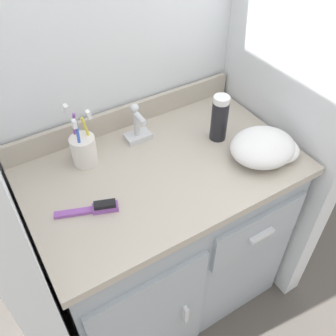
{
  "coord_description": "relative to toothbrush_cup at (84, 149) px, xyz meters",
  "views": [
    {
      "loc": [
        -0.45,
        -0.76,
        1.62
      ],
      "look_at": [
        0.0,
        -0.03,
        0.8
      ],
      "focal_mm": 40.0,
      "sensor_mm": 36.0,
      "label": 1
    }
  ],
  "objects": [
    {
      "name": "vanity",
      "position": [
        0.2,
        -0.16,
        -0.43
      ],
      "size": [
        0.9,
        0.57,
        0.78
      ],
      "color": "#9EA8B2",
      "rests_on": "ground_plane"
    },
    {
      "name": "ground_plane",
      "position": [
        0.2,
        -0.16,
        -0.84
      ],
      "size": [
        6.0,
        6.0,
        0.0
      ],
      "primitive_type": "plane",
      "color": "#4C4742"
    },
    {
      "name": "toothbrush_cup",
      "position": [
        0.0,
        0.0,
        0.0
      ],
      "size": [
        0.09,
        0.1,
        0.2
      ],
      "color": "white",
      "rests_on": "vanity"
    },
    {
      "name": "wall_right",
      "position": [
        0.7,
        -0.16,
        0.26
      ],
      "size": [
        0.08,
        0.63,
        2.2
      ],
      "primitive_type": "cube",
      "color": "silver",
      "rests_on": "ground_plane"
    },
    {
      "name": "hairbrush",
      "position": [
        -0.06,
        -0.21,
        -0.04
      ],
      "size": [
        0.18,
        0.09,
        0.03
      ],
      "rotation": [
        0.0,
        0.0,
        -0.36
      ],
      "color": "purple",
      "rests_on": "vanity"
    },
    {
      "name": "shaving_cream_can",
      "position": [
        0.45,
        -0.12,
        0.03
      ],
      "size": [
        0.06,
        0.06,
        0.17
      ],
      "color": "black",
      "rests_on": "vanity"
    },
    {
      "name": "sink_faucet",
      "position": [
        0.2,
        0.02,
        -0.01
      ],
      "size": [
        0.09,
        0.09,
        0.14
      ],
      "color": "silver",
      "rests_on": "vanity"
    },
    {
      "name": "hand_towel",
      "position": [
        0.52,
        -0.29,
        -0.02
      ],
      "size": [
        0.23,
        0.2,
        0.08
      ],
      "color": "white",
      "rests_on": "vanity"
    },
    {
      "name": "backsplash",
      "position": [
        0.2,
        0.11,
        -0.01
      ],
      "size": [
        0.9,
        0.02,
        0.08
      ],
      "color": "#B2A899",
      "rests_on": "vanity"
    },
    {
      "name": "wall_back",
      "position": [
        0.2,
        0.17,
        0.26
      ],
      "size": [
        1.08,
        0.08,
        2.2
      ],
      "primitive_type": "cube",
      "color": "silver",
      "rests_on": "ground_plane"
    }
  ]
}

